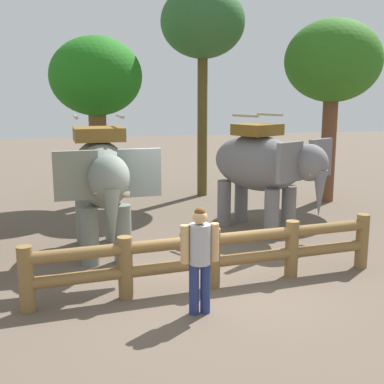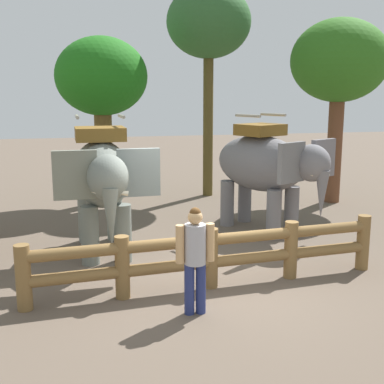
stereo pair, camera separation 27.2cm
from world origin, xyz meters
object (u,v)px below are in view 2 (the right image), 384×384
Objects in this scene: tree_far_right at (339,63)px; elephant_near_left at (102,178)px; elephant_center at (266,167)px; tree_back_center at (209,25)px; tourist_woman_in_black at (195,253)px; tree_far_left at (102,80)px; log_fence at (211,254)px.

elephant_near_left is at bearing -153.24° from tree_far_right.
elephant_center is 0.61× the size of tree_far_right.
elephant_near_left is 0.51× the size of tree_back_center.
tree_far_right is (5.93, 6.81, 3.18)m from tourist_woman_in_black.
elephant_near_left is at bearing 110.11° from tourist_woman_in_black.
tree_far_right is at bearing -11.64° from tree_far_left.
tree_far_left reaches higher than tourist_woman_in_black.
tree_far_right is (3.48, -1.82, -1.20)m from tree_back_center.
tree_back_center is at bearing 93.23° from elephant_center.
tree_back_center is (2.46, 8.62, 4.38)m from tourist_woman_in_black.
elephant_center reaches higher than log_fence.
tourist_woman_in_black is 8.68m from tree_far_left.
elephant_near_left is at bearing 126.79° from log_fence.
tourist_woman_in_black is at bearing -117.78° from log_fence.
tree_far_left is 0.90× the size of tree_far_right.
elephant_center is at bearing 13.28° from elephant_near_left.
tree_back_center reaches higher than tourist_woman_in_black.
tree_back_center is at bearing 7.15° from tree_far_left.
tree_back_center reaches higher than tree_far_left.
elephant_near_left is 2.00× the size of tourist_woman_in_black.
log_fence is 9.22m from tree_back_center.
elephant_near_left is 5.40m from tree_far_left.
elephant_center is at bearing -86.77° from tree_back_center.
elephant_center is 4.98m from tourist_woman_in_black.
elephant_center is 0.67× the size of tree_far_left.
log_fence is 2.99m from elephant_near_left.
tree_far_left reaches higher than elephant_near_left.
elephant_near_left is 7.51m from tree_back_center.
tree_far_left reaches higher than log_fence.
tree_far_right is at bearing 48.92° from tourist_woman_in_black.
tree_far_left reaches higher than elephant_center.
tree_back_center is at bearing 75.73° from log_fence.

